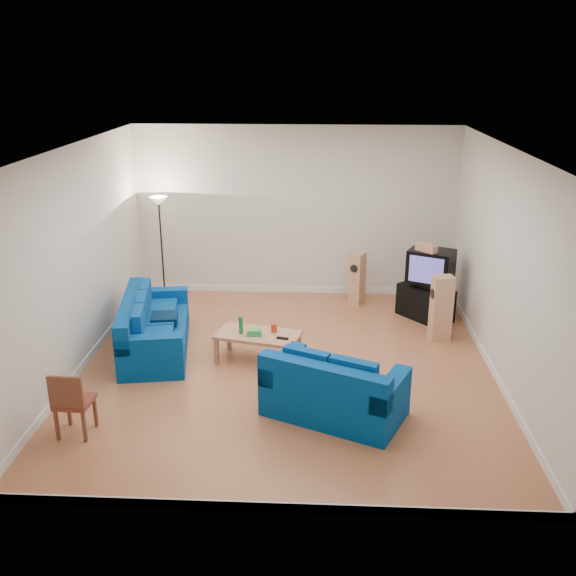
{
  "coord_description": "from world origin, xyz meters",
  "views": [
    {
      "loc": [
        0.45,
        -8.54,
        4.3
      ],
      "look_at": [
        0.0,
        0.4,
        1.1
      ],
      "focal_mm": 40.0,
      "sensor_mm": 36.0,
      "label": 1
    }
  ],
  "objects_px": {
    "sofa_loveseat": "(333,394)",
    "television": "(431,266)",
    "sofa_three_seat": "(152,331)",
    "coffee_table": "(258,337)",
    "tv_stand": "(425,303)"
  },
  "relations": [
    {
      "from": "sofa_three_seat",
      "to": "coffee_table",
      "type": "bearing_deg",
      "value": 70.13
    },
    {
      "from": "coffee_table",
      "to": "tv_stand",
      "type": "xyz_separation_m",
      "value": [
        2.77,
        1.86,
        -0.11
      ]
    },
    {
      "from": "sofa_three_seat",
      "to": "tv_stand",
      "type": "height_order",
      "value": "sofa_three_seat"
    },
    {
      "from": "coffee_table",
      "to": "television",
      "type": "height_order",
      "value": "television"
    },
    {
      "from": "tv_stand",
      "to": "television",
      "type": "relative_size",
      "value": 1.04
    },
    {
      "from": "sofa_loveseat",
      "to": "television",
      "type": "xyz_separation_m",
      "value": [
        1.73,
        3.45,
        0.62
      ]
    },
    {
      "from": "sofa_three_seat",
      "to": "coffee_table",
      "type": "distance_m",
      "value": 1.72
    },
    {
      "from": "sofa_three_seat",
      "to": "television",
      "type": "height_order",
      "value": "television"
    },
    {
      "from": "coffee_table",
      "to": "television",
      "type": "bearing_deg",
      "value": 34.08
    },
    {
      "from": "television",
      "to": "sofa_three_seat",
      "type": "bearing_deg",
      "value": -134.7
    },
    {
      "from": "sofa_loveseat",
      "to": "television",
      "type": "distance_m",
      "value": 3.91
    },
    {
      "from": "coffee_table",
      "to": "tv_stand",
      "type": "height_order",
      "value": "tv_stand"
    },
    {
      "from": "sofa_three_seat",
      "to": "sofa_loveseat",
      "type": "relative_size",
      "value": 1.19
    },
    {
      "from": "coffee_table",
      "to": "tv_stand",
      "type": "bearing_deg",
      "value": 33.98
    },
    {
      "from": "sofa_loveseat",
      "to": "tv_stand",
      "type": "bearing_deg",
      "value": 88.63
    }
  ]
}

